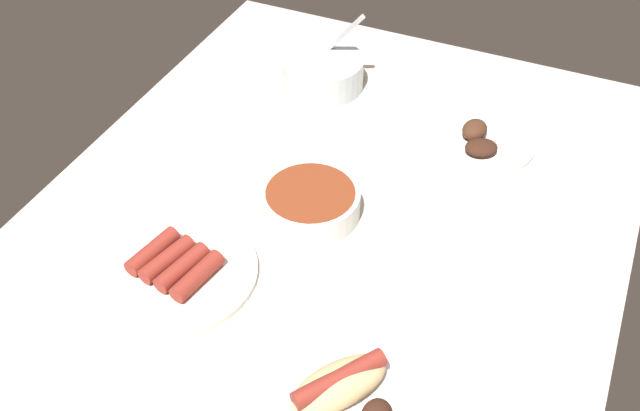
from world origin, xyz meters
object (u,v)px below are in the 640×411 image
at_px(plate_grilled_meat, 478,139).
at_px(plate_hotdog_assembled, 340,393).
at_px(plate_sausages, 176,269).
at_px(bowl_coleslaw, 323,71).
at_px(bowl_chili, 311,202).

bearing_deg(plate_grilled_meat, plate_hotdog_assembled, 178.10).
relative_size(plate_grilled_meat, plate_hotdog_assembled, 0.77).
relative_size(plate_sausages, bowl_coleslaw, 1.53).
xyz_separation_m(plate_hotdog_assembled, plate_sausages, (0.10, 0.30, -0.01)).
xyz_separation_m(bowl_chili, plate_hotdog_assembled, (-0.29, -0.17, -0.01)).
distance_m(plate_grilled_meat, bowl_coleslaw, 0.33).
xyz_separation_m(plate_hotdog_assembled, bowl_coleslaw, (0.63, 0.30, 0.02)).
distance_m(plate_hotdog_assembled, bowl_coleslaw, 0.70).
bearing_deg(plate_grilled_meat, bowl_coleslaw, 80.10).
bearing_deg(plate_hotdog_assembled, bowl_coleslaw, 25.60).
bearing_deg(bowl_chili, plate_hotdog_assembled, -149.31).
distance_m(bowl_chili, plate_hotdog_assembled, 0.34).
distance_m(bowl_chili, plate_grilled_meat, 0.34).
height_order(plate_hotdog_assembled, bowl_coleslaw, bowl_coleslaw).
distance_m(bowl_chili, plate_sausages, 0.23).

